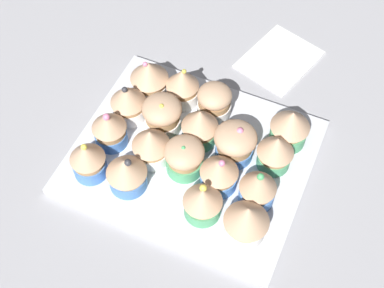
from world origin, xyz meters
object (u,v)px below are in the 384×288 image
Objects in this scene: cupcake_0 at (149,77)px; cupcake_9 at (201,126)px; napkin at (280,59)px; cupcake_6 at (151,145)px; cupcake_7 at (127,172)px; cupcake_16 at (258,187)px; cupcake_15 at (276,151)px; cupcake_8 at (212,101)px; cupcake_12 at (219,172)px; cupcake_10 at (187,158)px; cupcake_14 at (290,126)px; cupcake_11 at (235,143)px; baking_tray at (192,156)px; cupcake_13 at (203,201)px; cupcake_1 at (128,101)px; cupcake_3 at (88,159)px; cupcake_2 at (109,128)px; cupcake_17 at (247,220)px; cupcake_4 at (183,86)px; cupcake_5 at (162,114)px.

cupcake_0 is 1.03× the size of cupcake_9.
napkin is at bearing 165.63° from cupcake_9.
cupcake_7 is at bearing -11.96° from cupcake_6.
cupcake_6 is 17.89cm from cupcake_16.
cupcake_16 is (7.18, -0.27, 0.24)cm from cupcake_15.
cupcake_8 is 0.87× the size of cupcake_12.
cupcake_14 reaches higher than cupcake_10.
cupcake_14 is at bearing 131.99° from cupcake_7.
cupcake_11 is at bearing 178.12° from cupcake_12.
baking_tray is at bearing -55.88° from cupcake_14.
baking_tray is 7.80cm from cupcake_6.
cupcake_14 is at bearing 157.02° from cupcake_13.
cupcake_1 is 12.94cm from cupcake_9.
cupcake_11 is at bearing 122.14° from cupcake_3.
cupcake_2 is 1.15× the size of cupcake_10.
cupcake_3 is 25.91cm from cupcake_17.
cupcake_8 is at bearing 160.50° from cupcake_7.
cupcake_10 is 11.86cm from cupcake_16.
cupcake_13 is 14.24cm from cupcake_15.
cupcake_1 is at bearing -104.40° from cupcake_16.
cupcake_3 reaches higher than cupcake_7.
cupcake_16 is (12.50, -0.87, 0.13)cm from cupcake_14.
cupcake_11 reaches higher than napkin.
cupcake_4 is 22.63cm from cupcake_16.
cupcake_4 is 1.11× the size of cupcake_11.
cupcake_5 is 0.96× the size of cupcake_6.
cupcake_15 is at bearing 118.24° from cupcake_10.
cupcake_4 reaches higher than cupcake_12.
napkin is (-35.38, 0.46, -4.31)cm from cupcake_13.
cupcake_8 is 0.79× the size of cupcake_16.
baking_tray is 16.30cm from cupcake_17.
cupcake_11 is (6.14, 18.12, -0.56)cm from cupcake_0.
cupcake_7 is (11.95, 6.01, -0.30)cm from cupcake_1.
cupcake_14 is (-18.00, 20.00, 0.31)cm from cupcake_7.
cupcake_4 reaches higher than cupcake_6.
cupcake_1 is at bearing -108.35° from cupcake_12.
napkin is (-29.93, 0.09, -4.50)cm from cupcake_12.
cupcake_12 is (6.48, 5.92, -0.51)cm from cupcake_9.
cupcake_10 is at bearing -117.61° from cupcake_17.
cupcake_2 and cupcake_3 have the same top height.
cupcake_12 is 0.91× the size of cupcake_16.
cupcake_8 is (0.52, 5.68, -0.53)cm from cupcake_4.
cupcake_5 reaches higher than napkin.
napkin is at bearing 160.04° from cupcake_7.
cupcake_12 is 5.47cm from cupcake_13.
cupcake_6 is 0.90× the size of cupcake_16.
cupcake_1 is 26.70cm from cupcake_14.
cupcake_0 reaches higher than napkin.
cupcake_1 is at bearing -153.31° from cupcake_7.
cupcake_3 is (12.43, -0.42, -0.12)cm from cupcake_1.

